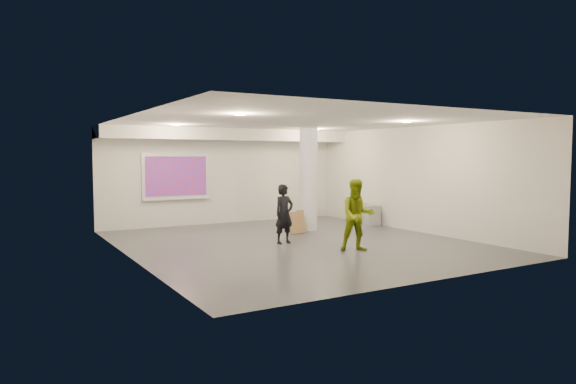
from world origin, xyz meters
TOP-DOWN VIEW (x-y plane):
  - floor at (0.00, 0.00)m, footprint 8.00×9.00m
  - ceiling at (0.00, 0.00)m, footprint 8.00×9.00m
  - wall_back at (0.00, 4.50)m, footprint 8.00×0.01m
  - wall_front at (0.00, -4.50)m, footprint 8.00×0.01m
  - wall_left at (-4.00, 0.00)m, footprint 0.01×9.00m
  - wall_right at (4.00, 0.00)m, footprint 0.01×9.00m
  - soffit_band at (0.00, 3.95)m, footprint 8.00×1.10m
  - downlight_nw at (-2.20, 2.50)m, footprint 0.22×0.22m
  - downlight_ne at (2.20, 2.50)m, footprint 0.22×0.22m
  - downlight_sw at (-2.20, -1.50)m, footprint 0.22×0.22m
  - downlight_se at (2.20, -1.50)m, footprint 0.22×0.22m
  - column at (1.50, 1.80)m, footprint 0.52×0.52m
  - projection_screen at (-1.60, 4.45)m, footprint 2.10×0.13m
  - credenza at (3.72, 1.96)m, footprint 0.50×1.10m
  - postit_pad at (3.75, 2.16)m, footprint 0.29×0.35m
  - cardboard_back at (1.34, 1.71)m, footprint 0.56×0.16m
  - cardboard_front at (0.87, 1.38)m, footprint 0.59×0.30m
  - woman at (-0.28, 0.12)m, footprint 0.57×0.42m
  - man at (0.68, -1.57)m, footprint 0.98×0.90m

SIDE VIEW (x-z plane):
  - floor at x=0.00m, z-range -0.01..0.01m
  - cardboard_back at x=1.34m, z-range 0.00..0.61m
  - cardboard_front at x=0.87m, z-range 0.00..0.61m
  - credenza at x=3.72m, z-range 0.00..0.63m
  - postit_pad at x=3.75m, z-range 0.63..0.66m
  - woman at x=-0.28m, z-range 0.00..1.46m
  - man at x=0.68m, z-range 0.00..1.64m
  - wall_back at x=0.00m, z-range 0.00..3.00m
  - wall_front at x=0.00m, z-range 0.00..3.00m
  - wall_left at x=-4.00m, z-range 0.00..3.00m
  - wall_right at x=4.00m, z-range 0.00..3.00m
  - column at x=1.50m, z-range 0.00..3.00m
  - projection_screen at x=-1.60m, z-range 0.82..2.24m
  - soffit_band at x=0.00m, z-range 2.64..3.00m
  - downlight_nw at x=-2.20m, z-range 2.97..2.99m
  - downlight_ne at x=2.20m, z-range 2.97..2.99m
  - downlight_sw at x=-2.20m, z-range 2.97..2.99m
  - downlight_se at x=2.20m, z-range 2.97..2.99m
  - ceiling at x=0.00m, z-range 3.00..3.00m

